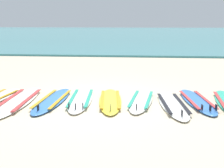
# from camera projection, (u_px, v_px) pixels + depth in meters

# --- Properties ---
(ground_plane) EXTENTS (80.00, 80.00, 0.00)m
(ground_plane) POSITION_uv_depth(u_px,v_px,m) (102.00, 102.00, 6.05)
(ground_plane) COLOR beige
(sea) EXTENTS (80.00, 60.00, 0.10)m
(sea) POSITION_uv_depth(u_px,v_px,m) (131.00, 32.00, 42.64)
(sea) COLOR teal
(sea) RESTS_ON ground
(surfboard_1) EXTENTS (0.72, 2.49, 0.18)m
(surfboard_1) POSITION_uv_depth(u_px,v_px,m) (18.00, 101.00, 6.04)
(surfboard_1) COLOR silver
(surfboard_1) RESTS_ON ground
(surfboard_2) EXTENTS (0.62, 2.13, 0.18)m
(surfboard_2) POSITION_uv_depth(u_px,v_px,m) (53.00, 100.00, 6.08)
(surfboard_2) COLOR #3875CC
(surfboard_2) RESTS_ON ground
(surfboard_3) EXTENTS (0.66, 2.10, 0.18)m
(surfboard_3) POSITION_uv_depth(u_px,v_px,m) (81.00, 99.00, 6.15)
(surfboard_3) COLOR white
(surfboard_3) RESTS_ON ground
(surfboard_4) EXTENTS (0.69, 2.06, 0.18)m
(surfboard_4) POSITION_uv_depth(u_px,v_px,m) (110.00, 100.00, 6.06)
(surfboard_4) COLOR yellow
(surfboard_4) RESTS_ON ground
(surfboard_5) EXTENTS (0.76, 1.99, 0.18)m
(surfboard_5) POSITION_uv_depth(u_px,v_px,m) (141.00, 100.00, 6.07)
(surfboard_5) COLOR silver
(surfboard_5) RESTS_ON ground
(surfboard_6) EXTENTS (0.67, 2.10, 0.18)m
(surfboard_6) POSITION_uv_depth(u_px,v_px,m) (173.00, 104.00, 5.77)
(surfboard_6) COLOR white
(surfboard_6) RESTS_ON ground
(surfboard_7) EXTENTS (0.71, 2.08, 0.18)m
(surfboard_7) POSITION_uv_depth(u_px,v_px,m) (197.00, 101.00, 6.03)
(surfboard_7) COLOR #3875CC
(surfboard_7) RESTS_ON ground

